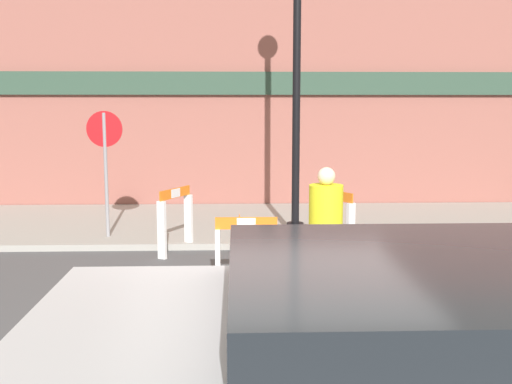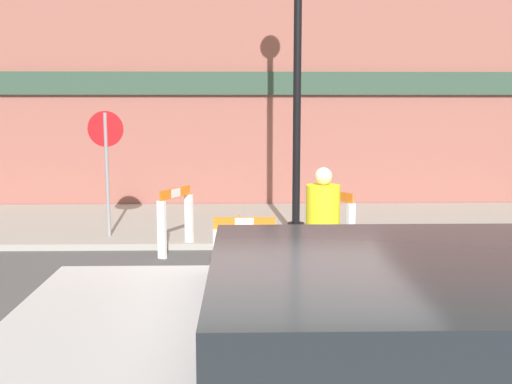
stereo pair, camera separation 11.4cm
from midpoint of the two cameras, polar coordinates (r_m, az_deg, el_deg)
ground_plane at (r=5.51m, az=0.29°, el=-16.87°), size 60.00×60.00×0.00m
sidewalk_slab at (r=11.67m, az=-0.96°, el=-2.96°), size 18.00×3.92×0.11m
storefront_facade at (r=13.48m, az=-1.15°, el=10.10°), size 18.00×0.22×5.50m
streetlamp_post at (r=10.12m, az=3.61°, el=16.34°), size 0.44×0.44×5.72m
stop_sign at (r=10.37m, az=-14.47°, el=3.63°), size 0.60×0.06×2.13m
barricade_0 at (r=9.61m, az=7.14°, el=-2.57°), size 0.54×0.76×0.99m
barricade_1 at (r=9.52m, az=-8.01°, el=-2.54°), size 0.50×0.77×1.04m
barricade_2 at (r=7.48m, az=-1.37°, el=-5.81°), size 0.77×0.14×0.97m
traffic_cone_0 at (r=7.90m, az=6.53°, el=-6.44°), size 0.30×0.30×0.70m
traffic_cone_1 at (r=9.60m, az=-1.93°, el=-3.94°), size 0.30×0.30×0.63m
traffic_cone_2 at (r=8.43m, az=8.35°, el=-6.07°), size 0.30×0.30×0.54m
traffic_cone_3 at (r=8.85m, az=10.86°, el=-5.08°), size 0.30×0.30×0.65m
person_worker at (r=6.68m, az=6.14°, el=-4.29°), size 0.47×0.47×1.67m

